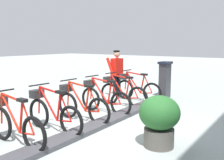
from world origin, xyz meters
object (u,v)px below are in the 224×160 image
at_px(payment_kiosk, 165,79).
at_px(bike_docked_1, 121,92).
at_px(bike_docked_3, 80,104).
at_px(bike_docked_5, 14,123).
at_px(bike_docked_4, 52,112).
at_px(bike_docked_0, 136,88).
at_px(planter_bush, 159,118).
at_px(bike_docked_2, 103,98).
at_px(worker_near_rack, 117,72).

distance_m(payment_kiosk, bike_docked_1, 2.04).
height_order(bike_docked_3, bike_docked_5, same).
xyz_separation_m(bike_docked_1, bike_docked_4, (0.00, 2.78, 0.00)).
bearing_deg(bike_docked_0, bike_docked_1, 90.00).
bearing_deg(bike_docked_0, planter_bush, 125.90).
distance_m(bike_docked_2, worker_near_rack, 2.29).
bearing_deg(planter_bush, bike_docked_2, -29.47).
height_order(payment_kiosk, bike_docked_0, payment_kiosk).
relative_size(bike_docked_1, bike_docked_2, 1.00).
height_order(payment_kiosk, bike_docked_3, payment_kiosk).
bearing_deg(payment_kiosk, bike_docked_3, 81.43).
bearing_deg(planter_bush, worker_near_rack, -46.24).
xyz_separation_m(bike_docked_4, worker_near_rack, (0.92, -3.89, 0.48)).
relative_size(payment_kiosk, planter_bush, 1.32).
relative_size(payment_kiosk, bike_docked_4, 0.74).
bearing_deg(bike_docked_1, bike_docked_3, 90.00).
bearing_deg(bike_docked_0, worker_near_rack, -11.88).
bearing_deg(bike_docked_3, worker_near_rack, -72.85).
distance_m(bike_docked_0, planter_bush, 3.87).
bearing_deg(bike_docked_1, planter_bush, 135.78).
bearing_deg(payment_kiosk, bike_docked_5, 84.22).
relative_size(bike_docked_4, bike_docked_5, 1.00).
height_order(bike_docked_0, planter_bush, bike_docked_0).
height_order(bike_docked_1, worker_near_rack, worker_near_rack).
xyz_separation_m(payment_kiosk, bike_docked_1, (0.57, 1.94, -0.24)).
xyz_separation_m(payment_kiosk, bike_docked_5, (0.57, 5.64, -0.24)).
relative_size(bike_docked_2, bike_docked_3, 1.00).
height_order(payment_kiosk, bike_docked_5, payment_kiosk).
xyz_separation_m(bike_docked_1, worker_near_rack, (0.92, -1.12, 0.48)).
distance_m(bike_docked_1, worker_near_rack, 1.52).
xyz_separation_m(bike_docked_5, planter_bush, (-2.27, -1.49, 0.11)).
xyz_separation_m(bike_docked_0, bike_docked_1, (0.00, 0.93, 0.00)).
distance_m(bike_docked_2, planter_bush, 2.60).
relative_size(bike_docked_0, bike_docked_2, 1.00).
relative_size(payment_kiosk, bike_docked_3, 0.74).
bearing_deg(bike_docked_3, planter_bush, 171.09).
distance_m(payment_kiosk, planter_bush, 4.48).
distance_m(bike_docked_3, bike_docked_4, 0.93).
distance_m(bike_docked_1, bike_docked_3, 1.85).
relative_size(bike_docked_1, worker_near_rack, 1.04).
xyz_separation_m(bike_docked_0, worker_near_rack, (0.92, -0.19, 0.48)).
xyz_separation_m(bike_docked_2, planter_bush, (-2.27, 1.28, 0.11)).
distance_m(payment_kiosk, bike_docked_5, 5.68).
relative_size(bike_docked_1, planter_bush, 1.77).
bearing_deg(planter_bush, bike_docked_0, -54.10).
distance_m(bike_docked_5, worker_near_rack, 4.93).
distance_m(bike_docked_0, bike_docked_4, 3.70).
distance_m(payment_kiosk, bike_docked_2, 2.93).
distance_m(bike_docked_1, planter_bush, 3.16).
xyz_separation_m(bike_docked_2, bike_docked_3, (0.00, 0.93, 0.00)).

